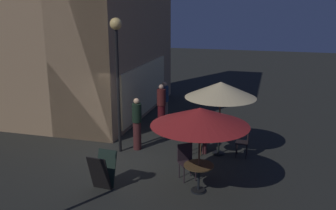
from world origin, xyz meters
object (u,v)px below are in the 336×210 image
cafe_chair_1 (245,140)px  cafe_chair_0 (193,137)px  cafe_table_0 (219,139)px  patron_standing_3 (137,124)px  patio_umbrella_0 (221,90)px  patron_standing_2 (164,102)px  patron_standing_1 (161,107)px  street_lamp_near_corner (117,54)px  menu_sandwich_board (103,171)px  patron_seated_0 (197,134)px  patio_umbrella_1 (200,117)px  cafe_table_1 (199,172)px  cafe_chair_2 (186,158)px

cafe_chair_1 → cafe_chair_0: bearing=5.9°
cafe_table_0 → patron_standing_3: patron_standing_3 is taller
patio_umbrella_0 → patron_standing_2: (2.72, 2.63, -1.28)m
patron_standing_1 → patron_standing_3: (-2.21, 0.19, -0.01)m
patron_standing_2 → cafe_chair_0: bearing=169.7°
street_lamp_near_corner → menu_sandwich_board: street_lamp_near_corner is taller
patron_standing_3 → patron_seated_0: bearing=-133.9°
cafe_table_0 → patio_umbrella_1: bearing=177.1°
menu_sandwich_board → patio_umbrella_1: size_ratio=0.39×
patio_umbrella_1 → cafe_table_1: bearing=0.0°
cafe_table_0 → cafe_chair_0: cafe_chair_0 is taller
patio_umbrella_0 → patron_seated_0: 1.63m
street_lamp_near_corner → patron_standing_2: size_ratio=2.51×
cafe_chair_2 → patron_standing_2: size_ratio=0.58×
patron_standing_3 → cafe_table_0: bearing=-132.1°
cafe_table_0 → patron_standing_1: size_ratio=0.43×
patio_umbrella_0 → patio_umbrella_1: bearing=177.1°
patio_umbrella_1 → cafe_chair_0: patio_umbrella_1 is taller
patron_standing_1 → patron_standing_2: 0.83m
cafe_table_0 → cafe_chair_1: size_ratio=0.81×
menu_sandwich_board → patron_standing_1: size_ratio=0.54×
cafe_chair_0 → patron_standing_1: bearing=117.5°
menu_sandwich_board → cafe_table_1: size_ratio=1.24×
menu_sandwich_board → cafe_chair_0: menu_sandwich_board is taller
patron_seated_0 → patron_standing_1: bearing=120.4°
cafe_table_1 → patio_umbrella_1: size_ratio=0.31×
cafe_chair_2 → patio_umbrella_1: bearing=0.0°
menu_sandwich_board → patio_umbrella_0: patio_umbrella_0 is taller
street_lamp_near_corner → patio_umbrella_1: street_lamp_near_corner is taller
street_lamp_near_corner → patron_seated_0: (0.51, -2.50, -2.55)m
cafe_table_1 → patron_standing_1: size_ratio=0.44×
cafe_table_1 → patron_standing_1: (4.56, 2.38, 0.34)m
menu_sandwich_board → cafe_table_1: (0.50, -2.48, 0.06)m
street_lamp_near_corner → patron_standing_1: size_ratio=2.43×
street_lamp_near_corner → cafe_chair_2: 3.91m
street_lamp_near_corner → cafe_table_1: 4.53m
cafe_table_1 → patron_standing_1: 5.15m
menu_sandwich_board → patron_standing_3: size_ratio=0.55×
patio_umbrella_0 → cafe_table_1: bearing=177.1°
cafe_chair_1 → patron_standing_2: (2.72, 3.46, 0.30)m
menu_sandwich_board → patron_standing_2: size_ratio=0.56×
patio_umbrella_0 → patio_umbrella_1: 2.67m
patron_standing_1 → patron_standing_3: 2.21m
patron_standing_3 → menu_sandwich_board: bearing=133.0°
patio_umbrella_1 → cafe_chair_2: bearing=36.2°
cafe_chair_2 → patron_seated_0: (1.85, 0.05, 0.09)m
street_lamp_near_corner → cafe_chair_0: 3.59m
cafe_table_0 → patron_standing_1: patron_standing_1 is taller
menu_sandwich_board → patron_standing_3: 2.88m
menu_sandwich_board → patio_umbrella_0: 4.43m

